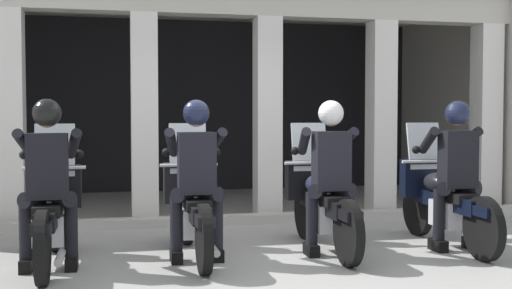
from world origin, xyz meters
TOP-DOWN VIEW (x-y plane):
  - ground_plane at (0.00, 3.00)m, footprint 80.00×80.00m
  - station_building at (-0.22, 4.38)m, footprint 9.62×4.13m
  - kerb_strip at (-0.22, 1.86)m, footprint 9.12×0.24m
  - motorcycle_far_left at (-2.06, 0.03)m, footprint 0.62×2.04m
  - police_officer_far_left at (-2.07, -0.26)m, footprint 0.63×0.61m
  - motorcycle_center_left at (-0.69, 0.10)m, footprint 0.62×2.04m
  - police_officer_center_left at (-0.69, -0.18)m, footprint 0.63×0.61m
  - motorcycle_center_right at (0.69, 0.12)m, footprint 0.62×2.04m
  - police_officer_center_right at (0.69, -0.17)m, footprint 0.63×0.61m
  - motorcycle_far_right at (2.07, 0.05)m, footprint 0.62×2.04m
  - police_officer_far_right at (2.07, -0.24)m, footprint 0.63×0.61m

SIDE VIEW (x-z plane):
  - ground_plane at x=0.00m, z-range 0.00..0.00m
  - kerb_strip at x=-0.22m, z-range 0.00..0.12m
  - motorcycle_far_left at x=-2.06m, z-range -0.17..1.17m
  - motorcycle_center_left at x=-0.69m, z-range -0.17..1.17m
  - motorcycle_center_right at x=0.69m, z-range -0.17..1.17m
  - motorcycle_far_right at x=2.07m, z-range -0.17..1.17m
  - police_officer_far_left at x=-2.07m, z-range 0.15..1.73m
  - police_officer_center_left at x=-0.69m, z-range 0.15..1.73m
  - police_officer_center_right at x=0.69m, z-range 0.15..1.73m
  - police_officer_far_right at x=2.07m, z-range 0.15..1.73m
  - station_building at x=-0.22m, z-range 0.41..3.80m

